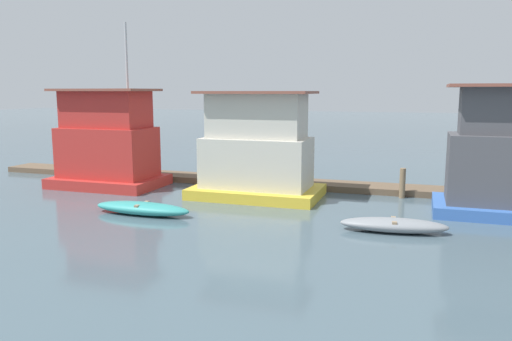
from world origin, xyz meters
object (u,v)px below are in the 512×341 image
Objects in this scene: houseboat_red at (108,143)px; mooring_post_far_right at (402,183)px; dinghy_grey at (394,225)px; houseboat_yellow at (257,151)px; mooring_post_centre at (155,165)px; dinghy_teal at (142,208)px.

houseboat_red reaches higher than mooring_post_far_right.
dinghy_grey is (14.36, -4.14, -1.97)m from houseboat_red.
mooring_post_centre is (-6.37, 1.83, -1.18)m from houseboat_yellow.
dinghy_teal is at bearing -64.28° from mooring_post_centre.
houseboat_red is at bearing 179.57° from houseboat_yellow.
dinghy_teal is 9.62m from dinghy_grey.
dinghy_grey is at bearing 3.43° from dinghy_teal.
houseboat_yellow is at bearing -0.43° from houseboat_red.
houseboat_red is 1.97× the size of dinghy_teal.
mooring_post_centre is (-12.72, 5.91, 0.69)m from dinghy_grey.
mooring_post_centre is at bearing 115.72° from dinghy_teal.
dinghy_grey is at bearing -32.69° from houseboat_yellow.
houseboat_yellow reaches higher than mooring_post_far_right.
dinghy_grey is 2.01× the size of mooring_post_centre.
houseboat_yellow is 1.42× the size of dinghy_teal.
mooring_post_centre is (-3.12, 6.48, 0.68)m from dinghy_teal.
mooring_post_centre is (1.64, 1.77, -1.29)m from houseboat_red.
dinghy_teal is 7.23m from mooring_post_centre.
dinghy_grey is 2.72× the size of mooring_post_far_right.
dinghy_teal is (-3.25, -4.65, -1.86)m from houseboat_yellow.
houseboat_yellow reaches higher than mooring_post_centre.
dinghy_grey is at bearing -24.91° from mooring_post_centre.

